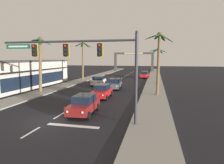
% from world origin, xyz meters
% --- Properties ---
extents(ground_plane, '(220.00, 220.00, 0.00)m').
position_xyz_m(ground_plane, '(0.00, 0.00, 0.00)').
color(ground_plane, black).
extents(sidewalk_right, '(3.20, 110.00, 0.14)m').
position_xyz_m(sidewalk_right, '(7.80, 20.00, 0.07)').
color(sidewalk_right, gray).
rests_on(sidewalk_right, ground).
extents(sidewalk_left, '(3.20, 110.00, 0.14)m').
position_xyz_m(sidewalk_left, '(-7.80, 20.00, 0.07)').
color(sidewalk_left, gray).
rests_on(sidewalk_left, ground).
extents(lane_markings, '(4.28, 87.95, 0.01)m').
position_xyz_m(lane_markings, '(0.42, 20.04, 0.00)').
color(lane_markings, silver).
rests_on(lane_markings, ground).
extents(traffic_signal_mast, '(10.71, 0.41, 6.77)m').
position_xyz_m(traffic_signal_mast, '(2.98, 0.37, 4.96)').
color(traffic_signal_mast, '#2D2D33').
rests_on(traffic_signal_mast, ground).
extents(sedan_lead_at_stop_bar, '(2.04, 4.49, 1.68)m').
position_xyz_m(sedan_lead_at_stop_bar, '(1.90, 2.49, 0.85)').
color(sedan_lead_at_stop_bar, maroon).
rests_on(sedan_lead_at_stop_bar, ground).
extents(sedan_third_in_queue, '(2.00, 4.47, 1.68)m').
position_xyz_m(sedan_third_in_queue, '(1.59, 9.49, 0.85)').
color(sedan_third_in_queue, red).
rests_on(sedan_third_in_queue, ground).
extents(sedan_fifth_in_queue, '(2.10, 4.51, 1.68)m').
position_xyz_m(sedan_fifth_in_queue, '(1.71, 16.48, 0.85)').
color(sedan_fifth_in_queue, '#4C515B').
rests_on(sedan_fifth_in_queue, ground).
extents(sedan_oncoming_far, '(2.00, 4.47, 1.68)m').
position_xyz_m(sedan_oncoming_far, '(-2.01, 19.96, 0.85)').
color(sedan_oncoming_far, silver).
rests_on(sedan_oncoming_far, ground).
extents(sedan_parked_nearest_kerb, '(2.07, 4.50, 1.68)m').
position_xyz_m(sedan_parked_nearest_kerb, '(5.35, 34.88, 0.85)').
color(sedan_parked_nearest_kerb, red).
rests_on(sedan_parked_nearest_kerb, ground).
extents(palm_left_second, '(3.16, 3.27, 7.84)m').
position_xyz_m(palm_left_second, '(-8.03, 11.42, 5.16)').
color(palm_left_second, brown).
rests_on(palm_left_second, ground).
extents(palm_left_third, '(4.15, 4.08, 8.50)m').
position_xyz_m(palm_left_third, '(-7.60, 26.86, 5.61)').
color(palm_left_third, brown).
rests_on(palm_left_third, ground).
extents(palm_right_second, '(3.64, 3.83, 8.16)m').
position_xyz_m(palm_right_second, '(8.32, 12.36, 5.63)').
color(palm_right_second, brown).
rests_on(palm_right_second, ground).
extents(palm_right_third, '(3.28, 2.97, 6.81)m').
position_xyz_m(palm_right_third, '(8.40, 24.39, 5.05)').
color(palm_right_third, brown).
rests_on(palm_right_third, ground).
extents(storefront_strip_left, '(6.85, 20.99, 4.50)m').
position_xyz_m(storefront_strip_left, '(-13.68, 15.15, 2.26)').
color(storefront_strip_left, beige).
rests_on(storefront_strip_left, ground).
extents(town_gateway_arch, '(14.57, 0.90, 7.00)m').
position_xyz_m(town_gateway_arch, '(0.00, 58.28, 4.50)').
color(town_gateway_arch, '#423D38').
rests_on(town_gateway_arch, ground).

